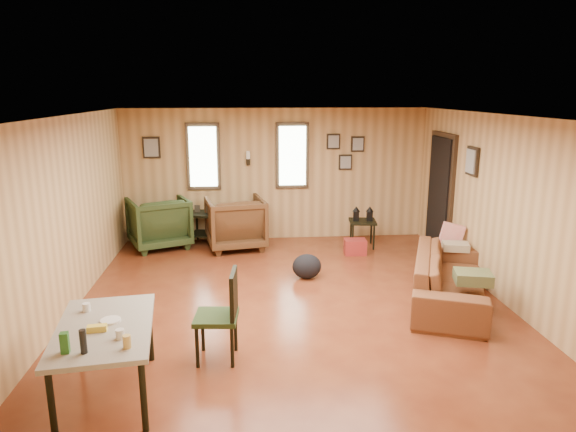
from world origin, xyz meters
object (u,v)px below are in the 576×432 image
at_px(sofa, 450,270).
at_px(side_table, 363,219).
at_px(recliner_brown, 235,220).
at_px(recliner_green, 159,220).
at_px(end_table, 204,222).
at_px(dining_table, 104,333).

bearing_deg(sofa, side_table, 34.15).
xyz_separation_m(recliner_brown, recliner_green, (-1.34, 0.17, -0.00)).
xyz_separation_m(sofa, end_table, (-3.38, 2.93, -0.03)).
height_order(sofa, recliner_brown, recliner_brown).
xyz_separation_m(side_table, dining_table, (-3.31, -4.36, 0.13)).
bearing_deg(sofa, end_table, 70.20).
bearing_deg(end_table, dining_table, -96.12).
bearing_deg(dining_table, sofa, 18.25).
xyz_separation_m(end_table, dining_table, (-0.51, -4.79, 0.23)).
xyz_separation_m(sofa, recliner_green, (-4.15, 2.78, 0.06)).
height_order(recliner_brown, recliner_green, recliner_brown).
distance_m(end_table, dining_table, 4.82).
height_order(recliner_brown, end_table, recliner_brown).
height_order(end_table, dining_table, dining_table).
height_order(recliner_green, end_table, recliner_green).
bearing_deg(end_table, recliner_green, -169.19).
relative_size(recliner_brown, end_table, 1.41).
distance_m(recliner_brown, dining_table, 4.60).
relative_size(recliner_green, dining_table, 0.68).
height_order(recliner_brown, side_table, recliner_brown).
xyz_separation_m(end_table, side_table, (2.80, -0.43, 0.10)).
xyz_separation_m(sofa, dining_table, (-3.89, -1.86, 0.20)).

